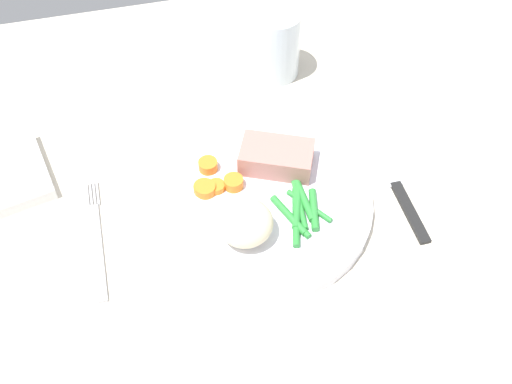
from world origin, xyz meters
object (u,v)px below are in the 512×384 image
object	(u,v)px
dinner_plate	(256,201)
fork	(97,238)
meat_portion	(277,157)
knife	(393,179)
water_glass	(274,48)

from	to	relation	value
dinner_plate	fork	bearing A→B (deg)	-179.21
dinner_plate	meat_portion	xyz separation A→B (cm)	(3.60, 4.20, 2.28)
fork	knife	size ratio (longest dim) A/B	0.81
knife	water_glass	distance (cm)	25.18
meat_portion	knife	world-z (taller)	meat_portion
meat_portion	fork	distance (cm)	22.89
meat_portion	water_glass	world-z (taller)	water_glass
knife	water_glass	size ratio (longest dim) A/B	2.10
dinner_plate	fork	size ratio (longest dim) A/B	1.61
knife	fork	bearing A→B (deg)	-179.82
fork	knife	bearing A→B (deg)	-2.79
fork	water_glass	world-z (taller)	water_glass
dinner_plate	meat_portion	bearing A→B (deg)	49.40
dinner_plate	knife	world-z (taller)	dinner_plate
fork	knife	world-z (taller)	knife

